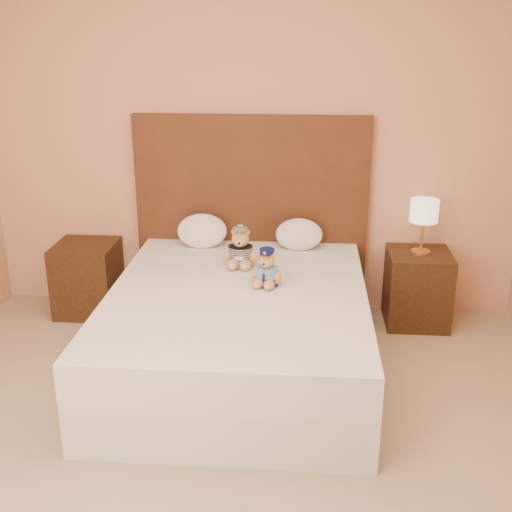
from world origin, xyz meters
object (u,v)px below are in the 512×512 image
at_px(bed, 238,330).
at_px(teddy_police, 267,267).
at_px(pillow_left, 202,229).
at_px(nightstand_left, 88,278).
at_px(teddy_prisoner, 240,247).
at_px(nightstand_right, 417,288).
at_px(pillow_right, 299,233).
at_px(lamp, 424,214).

xyz_separation_m(bed, teddy_police, (0.17, 0.11, 0.40)).
xyz_separation_m(bed, pillow_left, (-0.35, 0.83, 0.41)).
bearing_deg(nightstand_left, bed, -32.62).
xyz_separation_m(nightstand_left, teddy_prisoner, (1.22, -0.37, 0.41)).
relative_size(nightstand_left, nightstand_right, 1.00).
height_order(teddy_police, pillow_right, same).
bearing_deg(teddy_prisoner, nightstand_right, 17.86).
bearing_deg(nightstand_left, teddy_police, -25.97).
distance_m(nightstand_left, pillow_right, 1.66).
height_order(bed, teddy_prisoner, teddy_prisoner).
distance_m(bed, nightstand_right, 1.48).
distance_m(nightstand_left, teddy_police, 1.63).
bearing_deg(pillow_right, bed, -113.84).
distance_m(pillow_left, pillow_right, 0.72).
bearing_deg(lamp, teddy_prisoner, -163.90).
relative_size(lamp, teddy_police, 1.65).
bearing_deg(teddy_prisoner, bed, -84.93).
bearing_deg(pillow_left, pillow_right, 0.00).
bearing_deg(nightstand_left, lamp, 0.00).
distance_m(teddy_police, teddy_prisoner, 0.38).
bearing_deg(pillow_right, nightstand_left, -178.94).
xyz_separation_m(nightstand_right, teddy_police, (-1.08, -0.69, 0.40)).
distance_m(nightstand_right, teddy_police, 1.34).
distance_m(nightstand_right, teddy_prisoner, 1.39).
bearing_deg(teddy_prisoner, pillow_right, 47.21).
bearing_deg(lamp, pillow_right, 178.05).
relative_size(bed, pillow_right, 5.84).
distance_m(bed, teddy_prisoner, 0.60).
relative_size(nightstand_right, teddy_prisoner, 2.03).
relative_size(nightstand_right, pillow_left, 1.48).
bearing_deg(pillow_right, lamp, -1.95).
bearing_deg(bed, lamp, 32.62).
xyz_separation_m(bed, nightstand_left, (-1.25, 0.80, -0.00)).
bearing_deg(lamp, nightstand_right, 0.00).
xyz_separation_m(lamp, pillow_left, (-1.60, 0.03, -0.17)).
bearing_deg(bed, pillow_left, 113.07).
xyz_separation_m(nightstand_left, pillow_right, (1.62, 0.03, 0.40)).
bearing_deg(pillow_left, nightstand_right, -1.07).
height_order(nightstand_left, teddy_police, teddy_police).
distance_m(bed, nightstand_left, 1.48).
distance_m(nightstand_right, lamp, 0.57).
xyz_separation_m(teddy_prisoner, pillow_left, (-0.33, 0.40, -0.00)).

